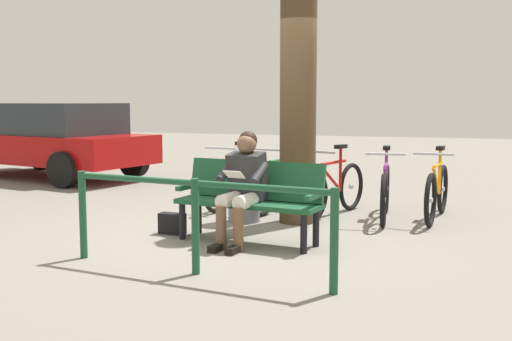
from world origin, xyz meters
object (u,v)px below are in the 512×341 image
Objects in this scene: handbag at (172,224)px; tree_trunk at (298,82)px; bench at (251,195)px; bicycle_red at (235,182)px; bicycle_orange at (385,192)px; person_reading at (243,182)px; bicycle_blue at (437,192)px; bicycle_black at (281,185)px; litter_bin at (244,188)px; parked_car at (53,139)px; bicycle_silver at (334,189)px.

tree_trunk reaches higher than handbag.
bench is 0.99× the size of bicycle_red.
handbag is at bearing 42.99° from tree_trunk.
bicycle_red is (2.14, -0.26, 0.00)m from bicycle_orange.
bicycle_red is at bearing -59.38° from person_reading.
handbag is at bearing -50.80° from bicycle_blue.
handbag is at bearing -10.09° from bicycle_black.
handbag is at bearing -57.69° from bicycle_orange.
bicycle_black is (-0.78, -1.84, 0.24)m from handbag.
handbag is 2.77m from bicycle_orange.
tree_trunk reaches higher than bicycle_black.
person_reading is 0.71× the size of bicycle_orange.
bicycle_red reaches higher than litter_bin.
bicycle_black reaches higher than bench.
bicycle_black is at bearing 170.81° from parked_car.
bicycle_black is at bearing -83.57° from bicycle_silver.
handbag is 2.01m from bicycle_black.
person_reading reaches higher than bicycle_orange.
bench is 1.02× the size of bicycle_silver.
parked_car reaches higher than bicycle_black.
bench is at bearing -40.35° from bicycle_orange.
litter_bin is 0.92m from bicycle_black.
bicycle_orange is 1.04× the size of bicycle_silver.
bicycle_orange is at bearing -117.69° from bench.
tree_trunk is 2.10× the size of bicycle_red.
parked_car reaches higher than litter_bin.
litter_bin is (-0.55, -0.95, 0.30)m from handbag.
bicycle_orange is (-2.23, -1.63, 0.24)m from handbag.
person_reading is 0.72× the size of bicycle_red.
bicycle_orange is at bearing 93.30° from bicycle_red.
bicycle_orange is (-1.25, -1.70, -0.15)m from bench.
bicycle_black is at bearing -104.93° from litter_bin.
bench is 1.05m from handbag.
bicycle_blue is 1.02× the size of bicycle_black.
tree_trunk is at bearing -92.09° from person_reading.
bicycle_blue reaches higher than bench.
bicycle_black is (-0.24, -0.89, -0.06)m from litter_bin.
handbag is at bearing 4.75° from bench.
litter_bin is at bearing -35.76° from bicycle_silver.
parked_car is (5.04, -3.04, 0.35)m from litter_bin.
tree_trunk is 2.08× the size of bicycle_orange.
tree_trunk is at bearing -137.01° from handbag.
bicycle_silver reaches higher than bench.
bench is at bearing -0.23° from bicycle_silver.
handbag is 0.36× the size of litter_bin.
person_reading is 0.73× the size of bicycle_black.
bicycle_silver is 1.48m from bicycle_red.
tree_trunk is at bearing -13.79° from bicycle_silver.
bicycle_orange is 0.68m from bicycle_silver.
bicycle_black is at bearing 95.80° from bicycle_red.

